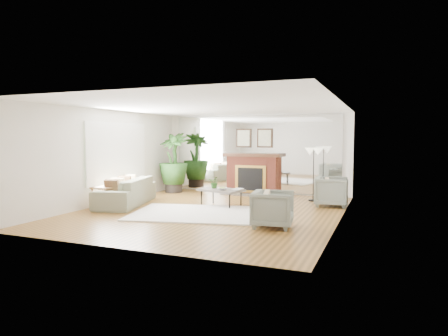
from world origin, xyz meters
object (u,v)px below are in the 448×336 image
at_px(sofa, 126,191).
at_px(floor_lamp, 314,156).
at_px(coffee_table, 221,190).
at_px(armchair_back, 331,191).
at_px(armchair_front, 273,209).
at_px(side_table, 104,190).
at_px(fireplace, 252,173).
at_px(potted_ficus, 174,161).

xyz_separation_m(sofa, floor_lamp, (4.47, 2.46, 0.92)).
xyz_separation_m(coffee_table, armchair_back, (2.63, 1.09, -0.03)).
distance_m(sofa, floor_lamp, 5.18).
height_order(armchair_front, floor_lamp, floor_lamp).
bearing_deg(side_table, floor_lamp, 34.53).
bearing_deg(floor_lamp, armchair_back, -49.38).
bearing_deg(fireplace, potted_ficus, -165.61).
bearing_deg(side_table, sofa, 79.23).
xyz_separation_m(armchair_back, potted_ficus, (-5.06, 0.79, 0.65)).
relative_size(armchair_front, potted_ficus, 0.41).
bearing_deg(floor_lamp, fireplace, 159.60).
xyz_separation_m(armchair_front, floor_lamp, (0.19, 3.60, 0.90)).
bearing_deg(side_table, armchair_front, -5.57).
relative_size(fireplace, armchair_front, 2.58).
bearing_deg(fireplace, floor_lamp, -20.40).
relative_size(coffee_table, sofa, 0.53).
distance_m(side_table, floor_lamp, 5.65).
bearing_deg(coffee_table, side_table, -151.15).
bearing_deg(fireplace, side_table, -123.38).
height_order(coffee_table, floor_lamp, floor_lamp).
height_order(armchair_back, armchair_front, armchair_back).
distance_m(potted_ficus, floor_lamp, 4.49).
xyz_separation_m(coffee_table, potted_ficus, (-2.43, 1.88, 0.62)).
distance_m(fireplace, sofa, 4.05).
bearing_deg(armchair_back, fireplace, 55.23).
bearing_deg(side_table, fireplace, 56.62).
height_order(armchair_back, potted_ficus, potted_ficus).
height_order(coffee_table, side_table, side_table).
bearing_deg(fireplace, coffee_table, -90.60).
height_order(fireplace, sofa, fireplace).
distance_m(armchair_back, floor_lamp, 1.25).
relative_size(side_table, potted_ficus, 0.28).
xyz_separation_m(side_table, floor_lamp, (4.61, 3.17, 0.81)).
relative_size(armchair_front, floor_lamp, 0.54).
relative_size(fireplace, floor_lamp, 1.38).
xyz_separation_m(fireplace, potted_ficus, (-2.46, -0.63, 0.37)).
relative_size(armchair_front, side_table, 1.45).
relative_size(armchair_back, floor_lamp, 0.56).
height_order(side_table, potted_ficus, potted_ficus).
height_order(fireplace, coffee_table, fireplace).
bearing_deg(armchair_back, sofa, 103.40).
distance_m(sofa, armchair_front, 4.44).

